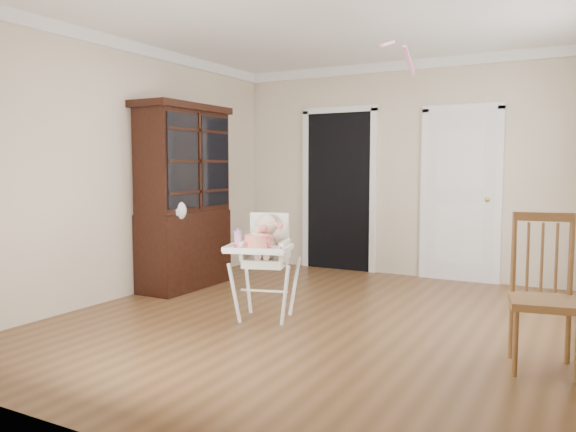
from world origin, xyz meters
The scene contains 14 objects.
floor centered at (0.00, 0.00, 0.00)m, with size 5.00×5.00×0.00m, color #54381D.
ceiling centered at (0.00, 0.00, 2.70)m, with size 5.00×5.00×0.00m, color white.
wall_back centered at (0.00, 2.50, 1.35)m, with size 4.50×4.50×0.00m, color beige.
wall_left centered at (-2.25, 0.00, 1.35)m, with size 5.00×5.00×0.00m, color beige.
crown_molding centered at (0.00, 0.00, 2.64)m, with size 4.50×5.00×0.12m, color white, non-canonical shape.
doorway centered at (-0.90, 2.48, 1.11)m, with size 1.06×0.05×2.22m.
closet_door centered at (0.70, 2.48, 1.02)m, with size 0.96×0.09×2.13m.
high_chair centered at (-0.48, -0.14, 0.61)m, with size 0.72×0.82×0.98m.
baby centered at (-0.49, -0.12, 0.74)m, with size 0.31×0.23×0.42m.
cake centered at (-0.42, -0.39, 0.74)m, with size 0.27×0.27×0.12m.
sippy_cup centered at (-0.66, -0.31, 0.75)m, with size 0.07×0.07×0.17m.
china_cabinet centered at (-1.99, 0.58, 1.04)m, with size 0.55×1.23×2.08m.
dining_chair centered at (1.84, -0.31, 0.50)m, with size 0.51×0.51×1.07m.
streamer centered at (0.49, 0.31, 2.44)m, with size 0.03×0.50×0.02m, color pink, non-canonical shape.
Camera 1 is at (2.11, -4.46, 1.38)m, focal length 35.00 mm.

